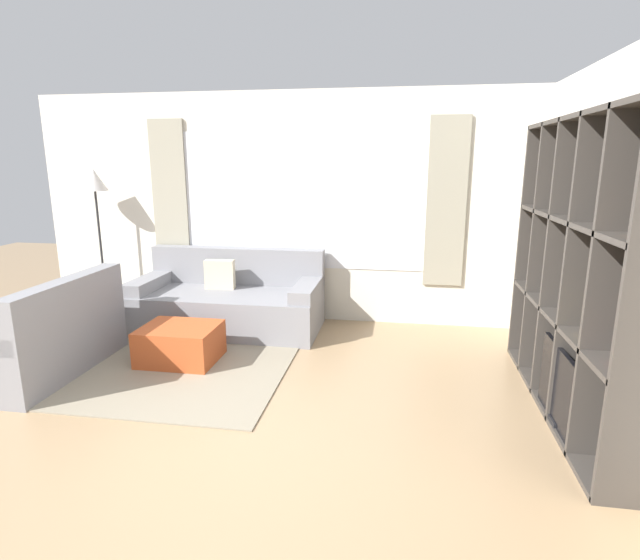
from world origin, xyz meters
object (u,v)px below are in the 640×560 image
Objects in this scene: shelving_unit at (586,275)px; couch_main at (229,302)px; couch_side at (38,339)px; ottoman at (180,344)px; floor_lamp at (95,191)px.

couch_main is at bearing 156.09° from shelving_unit.
couch_side is 2.07× the size of ottoman.
couch_side is at bearing -179.77° from shelving_unit.
ottoman is at bearing 173.20° from shelving_unit.
shelving_unit reaches higher than couch_main.
floor_lamp is (-1.58, 1.28, 1.38)m from ottoman.
couch_main is 2.12m from floor_lamp.
couch_main and couch_side have the same top height.
couch_side is (-1.31, -1.49, 0.01)m from couch_main.
ottoman is at bearing -96.70° from couch_main.
shelving_unit is at bearing -6.80° from ottoman.
shelving_unit reaches higher than ottoman.
shelving_unit is at bearing -18.58° from floor_lamp.
couch_side is (-4.63, -0.02, -0.76)m from shelving_unit.
shelving_unit is 3.71m from couch_main.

